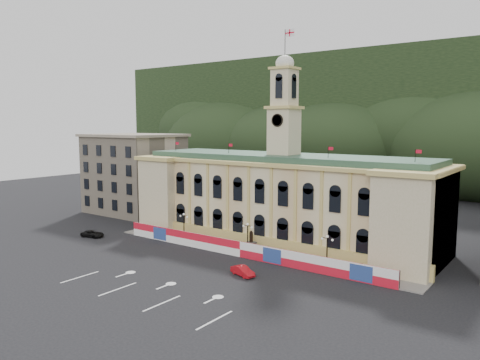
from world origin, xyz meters
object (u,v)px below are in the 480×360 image
Objects in this scene: lamp_center at (248,236)px; red_sedan at (243,271)px; statue at (251,246)px; black_suv at (93,234)px.

lamp_center reaches higher than red_sedan.
statue is 11.72m from red_sedan.
red_sedan reaches higher than black_suv.
statue is 0.77× the size of black_suv.
lamp_center is 1.20× the size of red_sedan.
statue is 0.72× the size of lamp_center.
lamp_center reaches higher than statue.
lamp_center is 1.07× the size of black_suv.
red_sedan is at bearing -60.76° from statue.
lamp_center is (0.00, -1.00, 1.89)m from statue.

